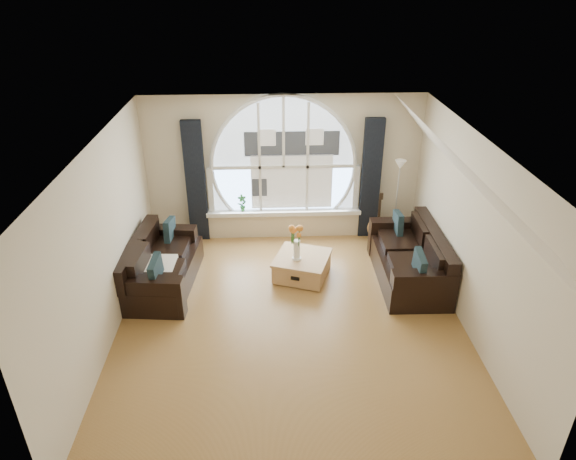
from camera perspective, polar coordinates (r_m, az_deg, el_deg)
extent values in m
cube|color=brown|center=(7.58, 0.30, -10.24)|extent=(5.00, 5.50, 0.01)
cube|color=silver|center=(6.29, 0.37, 9.51)|extent=(5.00, 5.50, 0.01)
cube|color=beige|center=(9.33, -0.50, 6.95)|extent=(5.00, 0.01, 2.70)
cube|color=beige|center=(4.63, 2.09, -18.10)|extent=(5.00, 0.01, 2.70)
cube|color=beige|center=(7.17, -20.06, -1.65)|extent=(0.01, 5.50, 2.70)
cube|color=beige|center=(7.38, 20.11, -0.81)|extent=(0.01, 5.50, 2.70)
cube|color=silver|center=(6.87, 19.14, 6.47)|extent=(0.92, 5.50, 0.72)
cube|color=silver|center=(9.20, -0.50, 8.49)|extent=(2.60, 0.06, 2.15)
cube|color=white|center=(9.57, -0.46, 2.04)|extent=(2.90, 0.22, 0.08)
cube|color=white|center=(9.18, -0.50, 8.42)|extent=(2.76, 0.08, 2.15)
cube|color=silver|center=(9.24, 0.44, 7.74)|extent=(1.70, 0.02, 1.50)
cube|color=black|center=(9.38, -10.33, 5.29)|extent=(0.35, 0.12, 2.30)
cube|color=black|center=(9.48, 9.29, 5.63)|extent=(0.35, 0.12, 2.30)
cube|color=black|center=(8.40, -13.98, -3.67)|extent=(1.10, 1.94, 0.83)
cube|color=black|center=(8.53, 13.45, -3.08)|extent=(1.01, 1.97, 0.87)
cube|color=#AB7D4E|center=(8.48, 1.59, -3.99)|extent=(1.08, 1.08, 0.42)
cube|color=silver|center=(8.14, -14.49, -4.04)|extent=(0.57, 0.57, 0.10)
cube|color=white|center=(8.13, 1.01, -0.94)|extent=(0.24, 0.24, 0.70)
cube|color=#B2B2B2|center=(9.50, 12.09, 3.12)|extent=(0.24, 0.24, 1.60)
cube|color=brown|center=(9.48, 10.09, 1.44)|extent=(0.39, 0.29, 1.06)
imported|color=#1E6023|center=(9.49, -5.18, 3.04)|extent=(0.20, 0.17, 0.32)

